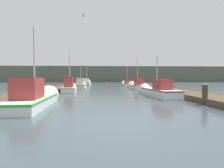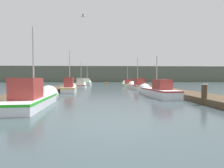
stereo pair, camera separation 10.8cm
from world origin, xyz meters
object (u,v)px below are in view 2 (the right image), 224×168
(mooring_piling_1, at_px, (204,94))
(fishing_boat_3, at_px, (137,86))
(seagull_1, at_px, (83,16))
(fishing_boat_0, at_px, (35,97))
(fishing_boat_4, at_px, (81,85))
(fishing_boat_6, at_px, (87,83))
(mooring_piling_3, at_px, (171,89))
(mooring_piling_0, at_px, (157,87))
(fishing_boat_2, at_px, (70,87))
(channel_buoy, at_px, (106,83))
(fishing_boat_5, at_px, (127,84))
(fishing_boat_1, at_px, (156,91))
(seagull_lead, at_px, (122,64))

(mooring_piling_1, bearing_deg, fishing_boat_3, 94.33)
(seagull_1, bearing_deg, fishing_boat_0, 132.63)
(fishing_boat_4, xyz_separation_m, fishing_boat_6, (0.10, 9.11, 0.03))
(fishing_boat_6, relative_size, mooring_piling_3, 5.67)
(mooring_piling_1, distance_m, seagull_1, 9.29)
(fishing_boat_0, bearing_deg, mooring_piling_1, -5.78)
(fishing_boat_3, relative_size, mooring_piling_0, 4.70)
(fishing_boat_4, bearing_deg, fishing_boat_2, -93.72)
(channel_buoy, relative_size, seagull_1, 1.93)
(mooring_piling_0, relative_size, mooring_piling_3, 1.06)
(fishing_boat_4, distance_m, fishing_boat_5, 9.80)
(fishing_boat_4, height_order, channel_buoy, fishing_boat_4)
(mooring_piling_1, bearing_deg, fishing_boat_4, 117.21)
(fishing_boat_4, distance_m, channel_buoy, 16.70)
(fishing_boat_5, bearing_deg, fishing_boat_6, 157.84)
(fishing_boat_0, xyz_separation_m, fishing_boat_1, (8.04, 4.40, 0.02))
(fishing_boat_2, height_order, fishing_boat_4, fishing_boat_2)
(fishing_boat_3, relative_size, mooring_piling_1, 4.62)
(fishing_boat_1, bearing_deg, seagull_lead, 90.84)
(fishing_boat_4, xyz_separation_m, seagull_1, (2.00, -14.49, 5.39))
(mooring_piling_1, height_order, channel_buoy, mooring_piling_1)
(seagull_1, bearing_deg, fishing_boat_1, -82.24)
(fishing_boat_1, distance_m, fishing_boat_5, 18.69)
(fishing_boat_4, distance_m, mooring_piling_0, 12.63)
(fishing_boat_3, relative_size, seagull_1, 9.59)
(fishing_boat_0, height_order, fishing_boat_4, fishing_boat_0)
(fishing_boat_4, distance_m, fishing_boat_6, 9.11)
(fishing_boat_5, xyz_separation_m, mooring_piling_1, (1.14, -23.38, 0.22))
(fishing_boat_2, xyz_separation_m, fishing_boat_3, (8.21, 4.32, -0.03))
(fishing_boat_4, bearing_deg, seagull_1, -84.09)
(fishing_boat_1, relative_size, seagull_lead, 11.15)
(fishing_boat_1, height_order, fishing_boat_2, fishing_boat_2)
(mooring_piling_0, xyz_separation_m, seagull_1, (-7.16, -5.81, 5.25))
(fishing_boat_5, height_order, mooring_piling_3, fishing_boat_5)
(fishing_boat_0, height_order, mooring_piling_1, fishing_boat_0)
(fishing_boat_1, relative_size, fishing_boat_4, 1.24)
(seagull_1, bearing_deg, fishing_boat_5, -24.11)
(fishing_boat_6, height_order, seagull_1, seagull_1)
(fishing_boat_0, relative_size, mooring_piling_0, 5.36)
(fishing_boat_1, height_order, seagull_lead, seagull_lead)
(mooring_piling_3, bearing_deg, fishing_boat_1, -178.26)
(fishing_boat_5, bearing_deg, fishing_boat_0, -108.77)
(fishing_boat_3, relative_size, mooring_piling_3, 4.99)
(fishing_boat_5, bearing_deg, fishing_boat_1, -89.70)
(fishing_boat_4, xyz_separation_m, fishing_boat_5, (7.89, 5.82, -0.07))
(fishing_boat_3, distance_m, seagull_1, 13.64)
(fishing_boat_0, relative_size, fishing_boat_2, 1.15)
(fishing_boat_3, xyz_separation_m, mooring_piling_3, (1.05, -9.37, 0.10))
(fishing_boat_2, bearing_deg, fishing_boat_3, 21.84)
(seagull_lead, xyz_separation_m, seagull_1, (-4.38, -16.05, 2.11))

